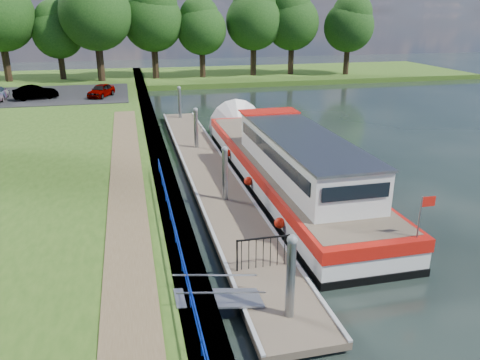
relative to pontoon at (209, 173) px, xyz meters
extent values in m
plane|color=black|center=(0.00, -13.00, -0.18)|extent=(160.00, 160.00, 0.00)
cube|color=#473D2D|center=(-2.55, 2.00, 0.20)|extent=(1.10, 90.00, 0.78)
cube|color=#305217|center=(12.00, 39.00, 0.12)|extent=(60.00, 18.00, 0.60)
cube|color=brown|center=(-4.40, -5.00, 0.62)|extent=(1.60, 40.00, 0.05)
cube|color=black|center=(-11.00, 25.00, 0.62)|extent=(14.00, 12.00, 0.06)
cube|color=#0C2DBF|center=(-2.75, -10.00, 1.29)|extent=(0.04, 18.00, 0.04)
cube|color=#0C2DBF|center=(-2.75, -10.00, 0.94)|extent=(0.03, 18.00, 0.03)
cylinder|color=#0C2DBF|center=(-2.75, -15.00, 0.95)|extent=(0.04, 0.04, 0.72)
cylinder|color=#0C2DBF|center=(-2.75, -13.00, 0.95)|extent=(0.04, 0.04, 0.72)
cylinder|color=#0C2DBF|center=(-2.75, -11.00, 0.95)|extent=(0.04, 0.04, 0.72)
cylinder|color=#0C2DBF|center=(-2.75, -9.00, 0.95)|extent=(0.04, 0.04, 0.72)
cylinder|color=#0C2DBF|center=(-2.75, -7.00, 0.95)|extent=(0.04, 0.04, 0.72)
cylinder|color=#0C2DBF|center=(-2.75, -5.00, 0.95)|extent=(0.04, 0.04, 0.72)
cylinder|color=#0C2DBF|center=(-2.75, -3.00, 0.95)|extent=(0.04, 0.04, 0.72)
cylinder|color=#0C2DBF|center=(-2.75, -1.00, 0.95)|extent=(0.04, 0.04, 0.72)
cube|color=brown|center=(0.00, 0.00, 0.10)|extent=(2.50, 30.00, 0.24)
cube|color=#9EA0A3|center=(0.00, -12.00, -0.13)|extent=(2.30, 5.00, 0.30)
cube|color=#9EA0A3|center=(0.00, -4.00, -0.13)|extent=(2.30, 5.00, 0.30)
cube|color=#9EA0A3|center=(0.00, 4.00, -0.13)|extent=(2.30, 5.00, 0.30)
cube|color=#9EA0A3|center=(0.00, 12.00, -0.13)|extent=(2.30, 5.00, 0.30)
cube|color=#9EA0A3|center=(1.19, 0.00, 0.25)|extent=(0.12, 30.00, 0.06)
cube|color=#9EA0A3|center=(-1.19, 0.00, 0.25)|extent=(0.12, 30.00, 0.06)
cylinder|color=gray|center=(0.00, -13.50, 0.92)|extent=(0.26, 0.26, 3.40)
sphere|color=gray|center=(0.00, -13.50, 2.62)|extent=(0.30, 0.30, 0.30)
cylinder|color=gray|center=(0.00, -4.50, 0.92)|extent=(0.26, 0.26, 3.40)
sphere|color=gray|center=(0.00, -4.50, 2.62)|extent=(0.30, 0.30, 0.30)
cylinder|color=gray|center=(0.00, 4.50, 0.92)|extent=(0.26, 0.26, 3.40)
sphere|color=gray|center=(0.00, 4.50, 2.62)|extent=(0.30, 0.30, 0.30)
cylinder|color=gray|center=(0.00, 13.50, 0.92)|extent=(0.26, 0.26, 3.40)
sphere|color=gray|center=(0.00, 13.50, 2.62)|extent=(0.30, 0.30, 0.30)
cube|color=#A5A8AD|center=(-1.85, -12.50, 0.42)|extent=(2.58, 1.00, 0.43)
cube|color=#A5A8AD|center=(-1.85, -12.98, 0.92)|extent=(2.58, 0.04, 0.41)
cube|color=#A5A8AD|center=(-1.85, -12.02, 0.92)|extent=(2.58, 0.04, 0.41)
cube|color=black|center=(-0.90, -10.80, 0.80)|extent=(0.05, 0.05, 1.15)
cube|color=black|center=(0.90, -10.80, 0.80)|extent=(0.05, 0.05, 1.15)
cube|color=black|center=(0.00, -10.80, 1.34)|extent=(1.85, 0.05, 0.05)
cube|color=black|center=(-0.75, -10.80, 0.80)|extent=(0.02, 0.02, 1.10)
cube|color=black|center=(-0.50, -10.80, 0.80)|extent=(0.02, 0.02, 1.10)
cube|color=black|center=(-0.25, -10.80, 0.80)|extent=(0.02, 0.02, 1.10)
cube|color=black|center=(0.00, -10.80, 0.80)|extent=(0.02, 0.02, 1.10)
cube|color=black|center=(0.25, -10.80, 0.80)|extent=(0.02, 0.02, 1.10)
cube|color=black|center=(0.50, -10.80, 0.80)|extent=(0.02, 0.02, 1.10)
cube|color=black|center=(0.75, -10.80, 0.80)|extent=(0.02, 0.02, 1.10)
cube|color=black|center=(3.60, -2.05, -0.16)|extent=(4.00, 20.00, 0.55)
cube|color=silver|center=(3.60, -2.05, 0.44)|extent=(3.96, 19.90, 0.65)
cube|color=red|center=(3.60, -2.05, 1.00)|extent=(4.04, 20.00, 0.48)
cube|color=brown|center=(3.60, -2.05, 1.24)|extent=(3.68, 19.20, 0.04)
cone|color=silver|center=(3.60, 8.35, 0.37)|extent=(4.00, 1.50, 4.00)
cube|color=silver|center=(3.60, -4.55, 2.12)|extent=(3.00, 11.00, 1.75)
cube|color=gray|center=(3.60, -4.55, 3.04)|extent=(3.10, 11.20, 0.10)
cube|color=black|center=(2.08, -4.55, 2.37)|extent=(0.04, 10.00, 0.55)
cube|color=black|center=(5.12, -4.55, 2.37)|extent=(0.04, 10.00, 0.55)
cube|color=black|center=(3.60, 1.00, 2.37)|extent=(2.60, 0.04, 0.55)
cube|color=black|center=(3.60, -10.10, 2.37)|extent=(2.60, 0.04, 0.55)
cube|color=red|center=(3.60, 0.65, 3.12)|extent=(3.20, 1.60, 0.06)
cylinder|color=gray|center=(5.10, -11.75, 1.97)|extent=(0.05, 0.05, 1.50)
cube|color=red|center=(5.35, -11.75, 2.52)|extent=(0.50, 0.02, 0.35)
sphere|color=red|center=(1.48, -8.05, 0.47)|extent=(0.44, 0.44, 0.44)
sphere|color=red|center=(1.48, -3.05, 0.47)|extent=(0.44, 0.44, 0.44)
sphere|color=red|center=(1.48, 1.95, 0.47)|extent=(0.44, 0.44, 0.44)
imported|color=#594C47|center=(2.40, -8.54, 2.12)|extent=(0.61, 0.73, 1.72)
cylinder|color=#332316|center=(-17.49, 36.36, 2.52)|extent=(0.83, 0.83, 4.21)
cylinder|color=#332316|center=(-11.50, 36.87, 1.97)|extent=(0.70, 0.70, 3.10)
sphere|color=#143510|center=(-11.50, 36.87, 5.92)|extent=(5.85, 5.85, 5.85)
sphere|color=#143510|center=(-11.67, 37.04, 7.39)|extent=(4.65, 4.65, 4.65)
cylinder|color=#332316|center=(-6.89, 34.36, 2.56)|extent=(0.84, 0.84, 4.29)
sphere|color=#143510|center=(-6.89, 34.36, 8.04)|extent=(8.10, 8.10, 8.10)
cylinder|color=#332316|center=(-0.41, 36.36, 2.33)|extent=(0.79, 0.79, 3.83)
sphere|color=#143510|center=(-0.41, 36.36, 7.23)|extent=(7.24, 7.24, 7.24)
sphere|color=#143510|center=(-0.22, 36.13, 9.04)|extent=(5.75, 5.75, 5.75)
cylinder|color=#332316|center=(5.49, 36.09, 2.05)|extent=(0.72, 0.72, 3.26)
sphere|color=#143510|center=(5.49, 36.09, 6.21)|extent=(6.16, 6.16, 6.16)
sphere|color=#143510|center=(5.30, 36.34, 7.75)|extent=(4.89, 4.89, 4.89)
cylinder|color=#332316|center=(12.25, 36.38, 2.30)|extent=(0.78, 0.78, 3.77)
sphere|color=#143510|center=(12.25, 36.38, 7.12)|extent=(7.13, 7.13, 7.13)
sphere|color=#143510|center=(12.38, 36.62, 8.91)|extent=(5.66, 5.66, 5.66)
cylinder|color=#332316|center=(17.42, 36.40, 2.24)|extent=(0.77, 0.77, 3.65)
sphere|color=#143510|center=(17.42, 36.40, 6.90)|extent=(6.89, 6.89, 6.89)
sphere|color=#143510|center=(17.07, 36.41, 8.63)|extent=(5.47, 5.47, 5.47)
cylinder|color=#332316|center=(24.52, 34.52, 2.12)|extent=(0.74, 0.74, 3.41)
sphere|color=#143510|center=(24.52, 34.52, 6.47)|extent=(6.43, 6.43, 6.43)
sphere|color=#143510|center=(24.75, 34.30, 8.08)|extent=(5.11, 5.11, 5.11)
imported|color=#999999|center=(-6.48, 22.50, 1.27)|extent=(2.80, 3.89, 1.23)
imported|color=#999999|center=(-12.36, 22.65, 1.29)|extent=(4.12, 2.41, 1.28)
camera|label=1|loc=(-3.98, -24.12, 8.42)|focal=35.00mm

